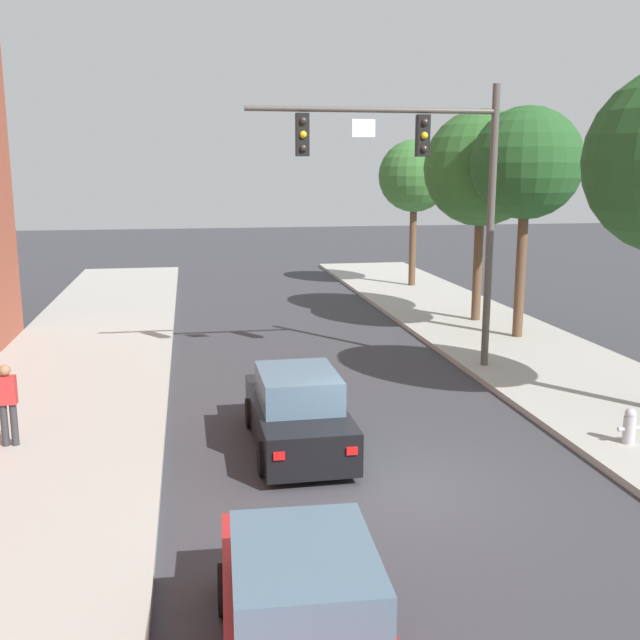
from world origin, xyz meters
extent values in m
plane|color=#38383D|center=(0.00, 0.00, 0.00)|extent=(120.00, 120.00, 0.00)
cube|color=#A8A59E|center=(-6.50, 0.00, 0.07)|extent=(5.00, 60.00, 0.15)
cylinder|color=#514C47|center=(4.60, 7.07, 3.90)|extent=(0.20, 0.20, 7.50)
cylinder|color=#514C47|center=(1.34, 7.07, 6.95)|extent=(6.52, 0.14, 0.14)
cube|color=black|center=(2.64, 7.07, 6.33)|extent=(0.32, 0.28, 1.05)
sphere|color=#2D2823|center=(2.64, 6.92, 6.66)|extent=(0.18, 0.18, 0.18)
sphere|color=yellow|center=(2.64, 6.92, 6.33)|extent=(0.18, 0.18, 0.18)
sphere|color=#2D2823|center=(2.64, 6.92, 6.00)|extent=(0.18, 0.18, 0.18)
cube|color=black|center=(-0.49, 7.07, 6.33)|extent=(0.32, 0.28, 1.05)
sphere|color=#2D2823|center=(-0.49, 6.92, 6.66)|extent=(0.18, 0.18, 0.18)
sphere|color=yellow|center=(-0.49, 6.92, 6.33)|extent=(0.18, 0.18, 0.18)
sphere|color=#2D2823|center=(-0.49, 6.92, 6.00)|extent=(0.18, 0.18, 0.18)
cube|color=white|center=(1.08, 7.05, 6.50)|extent=(0.60, 0.03, 0.44)
cube|color=black|center=(-1.36, 2.25, 0.56)|extent=(1.73, 4.21, 0.80)
cube|color=slate|center=(-1.36, 2.10, 1.28)|extent=(1.51, 2.01, 0.64)
cylinder|color=black|center=(-2.18, 3.54, 0.32)|extent=(0.22, 0.64, 0.64)
cylinder|color=black|center=(-0.57, 3.56, 0.32)|extent=(0.22, 0.64, 0.64)
cylinder|color=black|center=(-2.16, 0.94, 0.32)|extent=(0.22, 0.64, 0.64)
cylinder|color=black|center=(-0.55, 0.95, 0.32)|extent=(0.22, 0.64, 0.64)
cube|color=red|center=(-1.99, 0.12, 0.68)|extent=(0.20, 0.04, 0.14)
cube|color=red|center=(-0.71, 0.13, 0.68)|extent=(0.20, 0.04, 0.14)
cube|color=#B21E1E|center=(-2.30, -4.56, 0.56)|extent=(1.86, 4.26, 0.80)
cube|color=slate|center=(-2.31, -4.71, 1.28)|extent=(1.58, 2.06, 0.64)
cylinder|color=black|center=(-3.06, -3.23, 0.32)|extent=(0.24, 0.65, 0.64)
cylinder|color=black|center=(-1.45, -3.29, 0.32)|extent=(0.24, 0.65, 0.64)
cylinder|color=#333338|center=(-7.05, 2.91, 0.57)|extent=(0.14, 0.14, 0.85)
cylinder|color=#333338|center=(-6.87, 2.91, 0.57)|extent=(0.14, 0.14, 0.85)
cube|color=#B72D2D|center=(-6.96, 2.91, 1.28)|extent=(0.36, 0.22, 0.56)
sphere|color=#9E7051|center=(-6.96, 2.91, 1.68)|extent=(0.22, 0.22, 0.22)
cylinder|color=#B2B2B7|center=(5.07, 0.89, 0.43)|extent=(0.24, 0.24, 0.55)
sphere|color=#B2B2B7|center=(5.07, 0.89, 0.76)|extent=(0.22, 0.22, 0.22)
cylinder|color=#B2B2B7|center=(4.89, 0.89, 0.45)|extent=(0.12, 0.09, 0.09)
cylinder|color=#B2B2B7|center=(5.25, 0.89, 0.45)|extent=(0.12, 0.09, 0.09)
cylinder|color=brown|center=(7.06, 10.28, 2.26)|extent=(0.32, 0.32, 4.22)
sphere|color=#235123|center=(7.06, 10.28, 5.68)|extent=(3.49, 3.49, 3.49)
cylinder|color=brown|center=(6.75, 13.09, 2.09)|extent=(0.32, 0.32, 3.87)
sphere|color=#2D6028|center=(6.75, 13.09, 5.53)|extent=(4.03, 4.03, 4.03)
cylinder|color=brown|center=(6.90, 21.39, 2.06)|extent=(0.32, 0.32, 3.82)
sphere|color=#387033|center=(6.90, 21.39, 5.20)|extent=(3.28, 3.28, 3.28)
camera|label=1|loc=(-3.38, -11.65, 5.46)|focal=41.40mm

